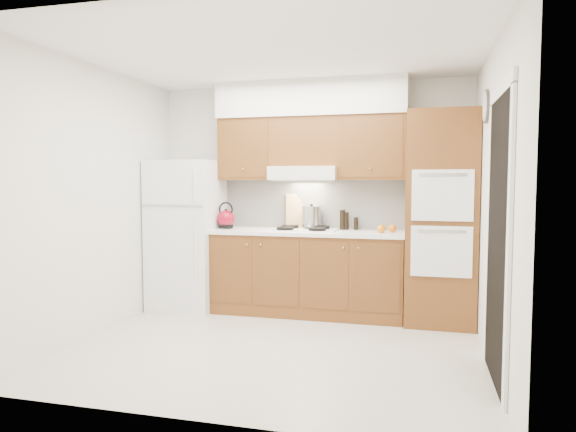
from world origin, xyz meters
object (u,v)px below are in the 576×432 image
Objects in this scene: kettle at (226,219)px; oven_cabinet at (440,218)px; fridge at (187,235)px; stock_pot at (311,217)px.

oven_cabinet is at bearing -0.82° from kettle.
kettle is (0.47, 0.03, 0.19)m from fridge.
kettle is at bearing -179.83° from oven_cabinet.
kettle is at bearing -169.12° from stock_pot.
stock_pot is (0.97, 0.19, 0.03)m from kettle.
fridge is at bearing -179.30° from oven_cabinet.
fridge is at bearing -171.57° from stock_pot.
kettle is at bearing 3.38° from fridge.
fridge reaches higher than kettle.
oven_cabinet is 2.37m from kettle.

